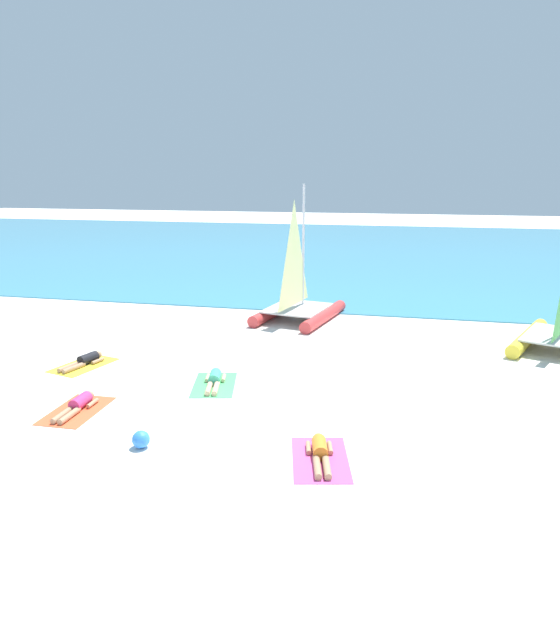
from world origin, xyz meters
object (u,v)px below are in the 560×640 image
Objects in this scene: towel_leftmost at (84,365)px; towel_center_right at (214,385)px; sunbather_leftmost at (85,361)px; towel_center_left at (77,411)px; towel_rightmost at (320,459)px; sunbather_center_right at (214,380)px; beach_ball at (141,439)px; sunbather_rightmost at (320,452)px; sunbather_center_left at (78,405)px; sailboat_red at (298,300)px.

towel_leftmost and towel_center_right have the same top height.
towel_center_left is at bearing -47.84° from sunbather_leftmost.
towel_rightmost is at bearing -45.42° from towel_center_right.
towel_center_right and towel_rightmost have the same top height.
towel_center_right is at bearing -90.00° from sunbather_center_right.
sunbather_leftmost is 0.82× the size of towel_center_right.
towel_center_right is 3.78m from beach_ball.
sunbather_center_left is at bearing 157.07° from sunbather_rightmost.
sunbather_center_right is (2.62, 2.36, 0.00)m from sunbather_center_left.
towel_center_right is (2.64, 2.36, 0.00)m from towel_center_left.
towel_rightmost is at bearing -11.77° from sunbather_center_left.
towel_center_left is 1.00× the size of towel_center_right.
sunbather_rightmost is at bearing -27.93° from towel_leftmost.
sailboat_red is at bearing 70.36° from sunbather_center_right.
sunbather_rightmost reaches higher than towel_center_right.
sunbather_center_right is at bearing 5.37° from sunbather_leftmost.
sunbather_center_left is at bearing -139.05° from towel_center_right.
sailboat_red is 3.29× the size of sunbather_leftmost.
towel_leftmost is 1.00× the size of towel_rightmost.
beach_ball is at bearing -106.98° from sunbather_center_right.
towel_leftmost is 3.45m from towel_center_left.
sunbather_rightmost is at bearing -45.00° from towel_center_right.
towel_center_right is 1.22× the size of sunbather_rightmost.
towel_leftmost is 1.22× the size of sunbather_leftmost.
sunbather_center_right is at bearing 121.94° from sunbather_rightmost.
sunbather_leftmost is at bearing -115.99° from sailboat_red.
sailboat_red is 13.76× the size of beach_ball.
towel_leftmost is (-5.13, -6.72, -0.76)m from sailboat_red.
towel_center_left is 1.22× the size of sunbather_rightmost.
sunbather_center_left reaches higher than towel_rightmost.
sunbather_rightmost is (3.40, -3.45, 0.00)m from sunbather_center_right.
towel_leftmost is at bearing 132.00° from beach_ball.
sunbather_leftmost is at bearing 157.96° from sunbather_center_right.
sunbather_leftmost is 0.99× the size of sunbather_center_left.
towel_leftmost is 5.12× the size of beach_ball.
sunbather_center_right is (-0.86, -7.33, -0.63)m from sailboat_red.
sunbather_center_left is 3.50m from towel_center_right.
sunbather_center_right is 3.84m from beach_ball.
sailboat_red is 2.69× the size of towel_center_left.
sunbather_center_left is 2.78m from beach_ball.
sunbather_center_left is at bearing -47.34° from sunbather_leftmost.
sunbather_center_right is (-0.01, 0.07, 0.13)m from towel_center_right.
towel_center_left is 5.12× the size of beach_ball.
towel_center_left is (1.65, -3.04, 0.00)m from towel_leftmost.
sunbather_rightmost reaches higher than towel_leftmost.
sunbather_leftmost reaches higher than towel_center_right.
sunbather_center_right is 4.90m from towel_rightmost.
towel_leftmost is 1.00× the size of towel_center_right.
towel_rightmost is at bearing -90.00° from sunbather_rightmost.
towel_leftmost is 1.22× the size of sunbather_center_left.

